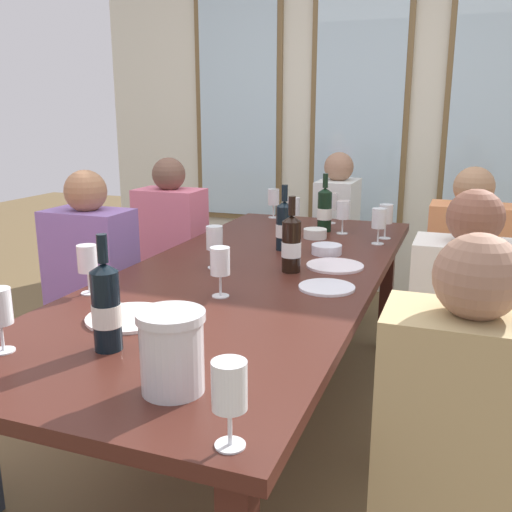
{
  "coord_description": "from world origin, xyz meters",
  "views": [
    {
      "loc": [
        0.77,
        -2.04,
        1.35
      ],
      "look_at": [
        0.0,
        0.04,
        0.79
      ],
      "focal_mm": 39.59,
      "sensor_mm": 36.0,
      "label": 1
    }
  ],
  "objects_px": {
    "white_plate_2": "(130,317)",
    "wine_glass_10": "(220,262)",
    "wine_glass_4": "(229,390)",
    "seated_person_0": "(93,295)",
    "seated_person_1": "(462,352)",
    "white_plate_1": "(327,287)",
    "wine_glass_8": "(386,215)",
    "wine_glass_3": "(331,203)",
    "seated_person_5": "(465,285)",
    "wine_glass_1": "(343,212)",
    "seated_person_6": "(336,241)",
    "wine_bottle_3": "(284,226)",
    "wine_bottle_0": "(325,210)",
    "wine_bottle_2": "(106,307)",
    "metal_pitcher": "(172,351)",
    "tasting_bowl_0": "(327,249)",
    "seated_person_4": "(172,257)",
    "tasting_bowl_1": "(315,233)",
    "seated_person_3": "(458,477)",
    "wine_glass_5": "(379,220)",
    "wine_glass_7": "(215,240)",
    "wine_glass_0": "(87,261)",
    "wine_bottle_1": "(291,244)",
    "wine_glass_2": "(293,207)",
    "wine_glass_9": "(273,198)",
    "white_plate_0": "(335,266)",
    "dining_table": "(252,286)"
  },
  "relations": [
    {
      "from": "white_plate_2",
      "to": "wine_glass_10",
      "type": "bearing_deg",
      "value": 59.59
    },
    {
      "from": "wine_glass_4",
      "to": "seated_person_0",
      "type": "bearing_deg",
      "value": 134.84
    },
    {
      "from": "seated_person_0",
      "to": "seated_person_1",
      "type": "distance_m",
      "value": 1.63
    },
    {
      "from": "white_plate_1",
      "to": "wine_glass_8",
      "type": "xyz_separation_m",
      "value": [
        0.08,
        0.92,
        0.12
      ]
    },
    {
      "from": "wine_glass_3",
      "to": "seated_person_5",
      "type": "bearing_deg",
      "value": -19.88
    },
    {
      "from": "wine_glass_10",
      "to": "seated_person_1",
      "type": "height_order",
      "value": "seated_person_1"
    },
    {
      "from": "wine_glass_1",
      "to": "seated_person_6",
      "type": "relative_size",
      "value": 0.16
    },
    {
      "from": "seated_person_5",
      "to": "wine_bottle_3",
      "type": "bearing_deg",
      "value": -151.39
    },
    {
      "from": "wine_glass_8",
      "to": "seated_person_5",
      "type": "relative_size",
      "value": 0.16
    },
    {
      "from": "wine_bottle_0",
      "to": "wine_glass_10",
      "type": "distance_m",
      "value": 1.21
    },
    {
      "from": "white_plate_2",
      "to": "wine_bottle_2",
      "type": "relative_size",
      "value": 0.84
    },
    {
      "from": "seated_person_0",
      "to": "white_plate_2",
      "type": "bearing_deg",
      "value": -46.71
    },
    {
      "from": "wine_glass_8",
      "to": "seated_person_5",
      "type": "xyz_separation_m",
      "value": [
        0.4,
        0.04,
        -0.34
      ]
    },
    {
      "from": "metal_pitcher",
      "to": "tasting_bowl_0",
      "type": "xyz_separation_m",
      "value": [
        0.03,
        1.38,
        -0.08
      ]
    },
    {
      "from": "white_plate_1",
      "to": "seated_person_4",
      "type": "relative_size",
      "value": 0.18
    },
    {
      "from": "metal_pitcher",
      "to": "seated_person_5",
      "type": "height_order",
      "value": "seated_person_5"
    },
    {
      "from": "tasting_bowl_1",
      "to": "seated_person_6",
      "type": "height_order",
      "value": "seated_person_6"
    },
    {
      "from": "wine_glass_1",
      "to": "seated_person_4",
      "type": "distance_m",
      "value": 1.06
    },
    {
      "from": "wine_bottle_3",
      "to": "wine_glass_1",
      "type": "xyz_separation_m",
      "value": [
        0.18,
        0.45,
        0.0
      ]
    },
    {
      "from": "seated_person_1",
      "to": "seated_person_3",
      "type": "xyz_separation_m",
      "value": [
        0.0,
        -0.76,
        0.0
      ]
    },
    {
      "from": "wine_glass_5",
      "to": "wine_glass_7",
      "type": "height_order",
      "value": "same"
    },
    {
      "from": "white_plate_2",
      "to": "wine_bottle_0",
      "type": "xyz_separation_m",
      "value": [
        0.25,
        1.51,
        0.11
      ]
    },
    {
      "from": "wine_glass_1",
      "to": "wine_glass_5",
      "type": "bearing_deg",
      "value": -40.22
    },
    {
      "from": "wine_glass_0",
      "to": "wine_glass_5",
      "type": "relative_size",
      "value": 1.0
    },
    {
      "from": "wine_bottle_1",
      "to": "seated_person_0",
      "type": "xyz_separation_m",
      "value": [
        -0.96,
        0.01,
        -0.33
      ]
    },
    {
      "from": "wine_glass_2",
      "to": "wine_glass_9",
      "type": "bearing_deg",
      "value": 125.71
    },
    {
      "from": "white_plate_1",
      "to": "wine_glass_2",
      "type": "xyz_separation_m",
      "value": [
        -0.42,
        0.98,
        0.12
      ]
    },
    {
      "from": "white_plate_1",
      "to": "seated_person_5",
      "type": "xyz_separation_m",
      "value": [
        0.48,
        0.95,
        -0.22
      ]
    },
    {
      "from": "wine_bottle_2",
      "to": "seated_person_5",
      "type": "xyz_separation_m",
      "value": [
        0.9,
        1.68,
        -0.33
      ]
    },
    {
      "from": "wine_glass_0",
      "to": "wine_glass_4",
      "type": "distance_m",
      "value": 1.08
    },
    {
      "from": "wine_glass_4",
      "to": "seated_person_5",
      "type": "distance_m",
      "value": 2.06
    },
    {
      "from": "wine_glass_7",
      "to": "white_plate_0",
      "type": "bearing_deg",
      "value": 22.07
    },
    {
      "from": "wine_bottle_3",
      "to": "tasting_bowl_1",
      "type": "height_order",
      "value": "wine_bottle_3"
    },
    {
      "from": "wine_bottle_0",
      "to": "wine_glass_8",
      "type": "bearing_deg",
      "value": -13.32
    },
    {
      "from": "wine_glass_7",
      "to": "dining_table",
      "type": "bearing_deg",
      "value": 5.83
    },
    {
      "from": "wine_bottle_3",
      "to": "seated_person_4",
      "type": "bearing_deg",
      "value": 152.64
    },
    {
      "from": "wine_glass_0",
      "to": "seated_person_3",
      "type": "height_order",
      "value": "seated_person_3"
    },
    {
      "from": "wine_glass_4",
      "to": "seated_person_0",
      "type": "relative_size",
      "value": 0.16
    },
    {
      "from": "white_plate_0",
      "to": "wine_glass_9",
      "type": "relative_size",
      "value": 1.35
    },
    {
      "from": "wine_glass_8",
      "to": "seated_person_6",
      "type": "height_order",
      "value": "seated_person_6"
    },
    {
      "from": "wine_bottle_1",
      "to": "seated_person_4",
      "type": "distance_m",
      "value": 1.28
    },
    {
      "from": "white_plate_0",
      "to": "wine_bottle_2",
      "type": "height_order",
      "value": "wine_bottle_2"
    },
    {
      "from": "seated_person_1",
      "to": "wine_glass_8",
      "type": "bearing_deg",
      "value": 115.79
    },
    {
      "from": "metal_pitcher",
      "to": "wine_glass_1",
      "type": "xyz_separation_m",
      "value": [
        0.0,
        1.83,
        0.02
      ]
    },
    {
      "from": "white_plate_2",
      "to": "wine_glass_10",
      "type": "relative_size",
      "value": 1.52
    },
    {
      "from": "seated_person_0",
      "to": "seated_person_6",
      "type": "xyz_separation_m",
      "value": [
        0.81,
        1.54,
        0.0
      ]
    },
    {
      "from": "wine_glass_1",
      "to": "seated_person_1",
      "type": "xyz_separation_m",
      "value": [
        0.62,
        -0.87,
        -0.33
      ]
    },
    {
      "from": "white_plate_1",
      "to": "wine_bottle_2",
      "type": "distance_m",
      "value": 0.85
    },
    {
      "from": "wine_bottle_0",
      "to": "tasting_bowl_0",
      "type": "distance_m",
      "value": 0.52
    },
    {
      "from": "seated_person_6",
      "to": "wine_glass_10",
      "type": "bearing_deg",
      "value": -89.59
    }
  ]
}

